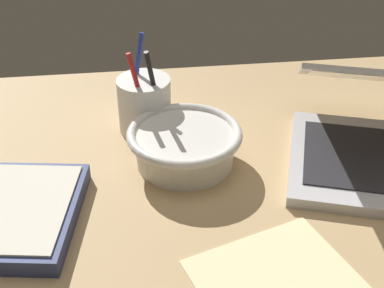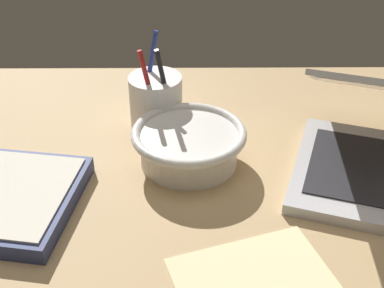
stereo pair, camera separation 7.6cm
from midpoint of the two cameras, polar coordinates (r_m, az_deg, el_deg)
desk_top at (r=73.28cm, az=3.55°, el=-9.82°), size 140.00×100.00×2.00cm
bowl at (r=82.87cm, az=2.30°, el=-0.08°), size 17.89×17.89×5.98cm
pen_cup at (r=91.15cm, az=-1.48°, el=4.46°), size 9.01×9.01×16.57cm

